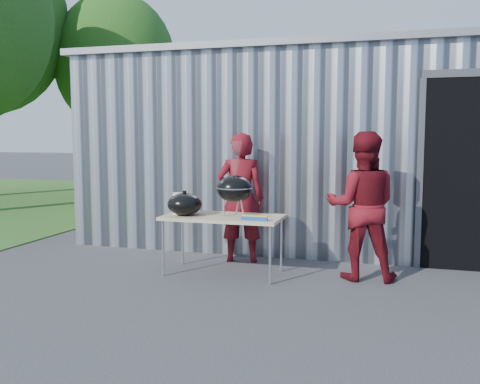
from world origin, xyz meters
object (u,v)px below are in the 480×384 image
(kettle_grill, at_px, (234,183))
(person_cook, at_px, (241,198))
(folding_table, at_px, (223,219))
(person_bystander, at_px, (362,206))

(kettle_grill, bearing_deg, person_cook, 99.42)
(folding_table, xyz_separation_m, kettle_grill, (0.13, 0.07, 0.46))
(folding_table, relative_size, person_cook, 0.83)
(kettle_grill, relative_size, person_cook, 0.52)
(folding_table, bearing_deg, person_cook, 87.96)
(folding_table, bearing_deg, kettle_grill, 26.89)
(folding_table, bearing_deg, person_bystander, 8.80)
(folding_table, height_order, person_cook, person_cook)
(kettle_grill, height_order, person_cook, person_cook)
(person_bystander, bearing_deg, folding_table, 3.06)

